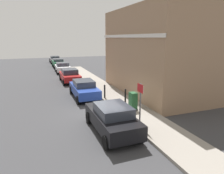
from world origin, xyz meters
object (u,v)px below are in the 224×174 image
car_red (70,75)px  bollard_near_cabinet (125,96)px  car_blue (84,89)px  bollard_far_kerb (105,91)px  car_white (63,67)px  car_green (58,63)px  street_sign (140,98)px  car_grey (55,59)px  car_black (112,118)px  utility_cabinet (133,102)px

car_red → bollard_near_cabinet: size_ratio=4.04×
car_blue → car_red: 6.49m
car_red → car_blue: bearing=-179.4°
bollard_near_cabinet → bollard_far_kerb: bearing=117.6°
car_white → car_green: bearing=0.5°
street_sign → car_red: bearing=96.6°
bollard_far_kerb → car_grey: bearing=92.8°
car_red → car_green: car_red is taller
car_blue → street_sign: street_sign is taller
car_red → bollard_far_kerb: (1.45, -7.56, -0.03)m
bollard_near_cabinet → car_green: bearing=96.1°
car_black → car_green: size_ratio=0.99×
car_black → bollard_near_cabinet: bearing=-33.4°
car_red → car_grey: size_ratio=0.94×
car_blue → car_red: size_ratio=0.99×
car_black → car_grey: bearing=-0.6°
car_black → car_red: 13.07m
bollard_near_cabinet → car_white: bearing=98.1°
car_white → bollard_far_kerb: (1.35, -14.21, -0.02)m
car_black → bollard_near_cabinet: size_ratio=3.96×
street_sign → bollard_far_kerb: bearing=90.7°
car_black → car_red: size_ratio=0.98×
bollard_far_kerb → car_white: bearing=95.4°
car_red → utility_cabinet: bearing=-168.0°
car_red → bollard_far_kerb: car_red is taller
car_white → car_green: (0.01, 5.47, 0.02)m
car_black → street_sign: bearing=-91.8°
car_green → street_sign: 25.28m
bollard_near_cabinet → street_sign: bearing=-103.1°
car_blue → street_sign: bearing=-167.4°
car_grey → bollard_far_kerb: 26.03m
car_black → utility_cabinet: car_black is taller
car_black → car_grey: 31.51m
car_grey → car_black: bearing=179.0°
car_red → bollard_far_kerb: bearing=-169.1°
car_black → car_white: size_ratio=1.03×
car_red → street_sign: street_sign is taller
utility_cabinet → street_sign: bearing=-108.3°
car_red → bollard_far_kerb: 7.70m
car_blue → utility_cabinet: 4.83m
car_grey → bollard_near_cabinet: (2.19, -27.81, 0.00)m
bollard_near_cabinet → utility_cabinet: bearing=-94.1°
car_grey → car_green: bearing=178.6°
car_white → car_green: size_ratio=0.96×
car_red → car_grey: car_red is taller
car_black → street_sign: 1.79m
car_blue → car_white: (0.03, 13.13, -0.01)m
car_white → car_blue: bearing=-179.5°
car_blue → utility_cabinet: size_ratio=3.61×
car_blue → bollard_near_cabinet: (2.32, -2.88, -0.04)m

